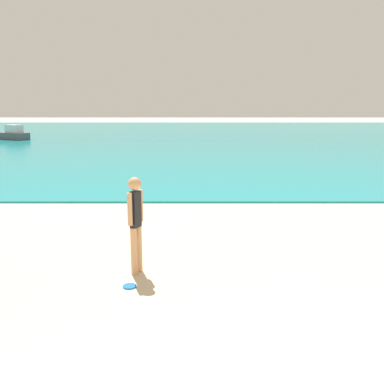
{
  "coord_description": "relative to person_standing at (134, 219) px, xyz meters",
  "views": [
    {
      "loc": [
        -0.48,
        -1.08,
        2.92
      ],
      "look_at": [
        -0.44,
        8.58,
        0.94
      ],
      "focal_mm": 39.78,
      "sensor_mm": 36.0,
      "label": 1
    }
  ],
  "objects": [
    {
      "name": "water",
      "position": [
        1.45,
        35.43,
        -0.95
      ],
      "size": [
        160.0,
        60.0,
        0.06
      ],
      "primitive_type": "cube",
      "color": "teal",
      "rests_on": "ground"
    },
    {
      "name": "person_standing",
      "position": [
        0.0,
        0.0,
        0.0
      ],
      "size": [
        0.23,
        0.36,
        1.72
      ],
      "rotation": [
        0.0,
        0.0,
        1.07
      ],
      "color": "tan",
      "rests_on": "ground"
    },
    {
      "name": "frisbee",
      "position": [
        -0.05,
        -0.61,
        -0.97
      ],
      "size": [
        0.22,
        0.22,
        0.03
      ],
      "primitive_type": "cylinder",
      "color": "blue",
      "rests_on": "ground"
    },
    {
      "name": "boat_far",
      "position": [
        -14.36,
        28.94,
        -0.49
      ],
      "size": [
        3.79,
        2.64,
        1.24
      ],
      "rotation": [
        0.0,
        0.0,
        2.69
      ],
      "color": "#4C4C51",
      "rests_on": "water"
    }
  ]
}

